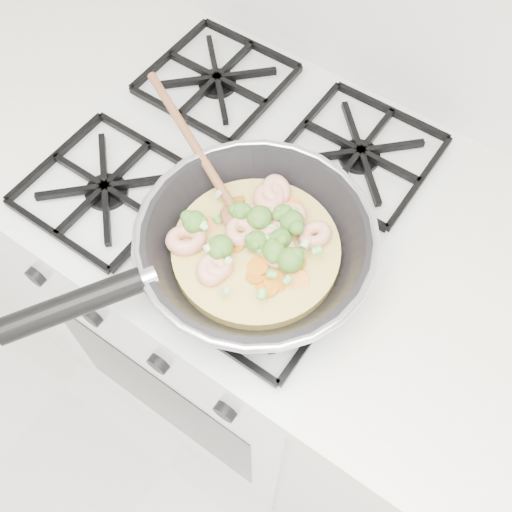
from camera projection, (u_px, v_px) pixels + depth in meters
The scene contains 3 objects.
stove at pixel (241, 293), 1.35m from camera, with size 0.60×0.60×0.92m.
counter_left at pixel (3, 144), 1.59m from camera, with size 1.00×0.60×0.90m.
skillet at pixel (252, 244), 0.83m from camera, with size 0.48×0.49×0.10m.
Camera 1 is at (0.37, 1.23, 1.67)m, focal length 40.93 mm.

